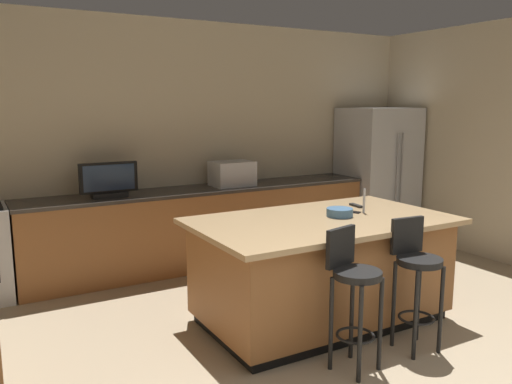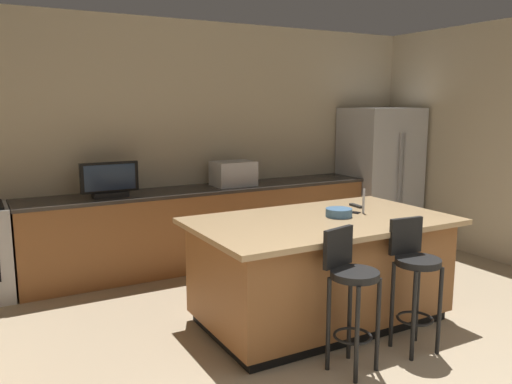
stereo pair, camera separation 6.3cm
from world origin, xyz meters
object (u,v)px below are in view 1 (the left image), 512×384
(microwave, at_px, (232,173))
(fruit_bowl, at_px, (340,212))
(tv_monitor, at_px, (109,181))
(cell_phone, at_px, (352,212))
(kitchen_island, at_px, (321,269))
(bar_stool_right, at_px, (416,272))
(tv_remote, at_px, (356,205))
(refrigerator, at_px, (377,174))
(bar_stool_left, at_px, (353,286))

(microwave, height_order, fruit_bowl, microwave)
(tv_monitor, bearing_deg, cell_phone, -47.35)
(kitchen_island, height_order, bar_stool_right, bar_stool_right)
(fruit_bowl, relative_size, tv_remote, 1.34)
(kitchen_island, distance_m, bar_stool_right, 0.85)
(microwave, distance_m, tv_remote, 1.77)
(microwave, bearing_deg, tv_remote, -75.48)
(refrigerator, relative_size, tv_monitor, 3.04)
(microwave, bearing_deg, tv_monitor, -177.97)
(microwave, xyz_separation_m, cell_phone, (0.24, -1.90, -0.14))
(bar_stool_right, bearing_deg, fruit_bowl, 104.67)
(refrigerator, bearing_deg, fruit_bowl, -138.96)
(kitchen_island, xyz_separation_m, bar_stool_left, (-0.31, -0.78, 0.15))
(tv_monitor, bearing_deg, refrigerator, -0.53)
(fruit_bowl, height_order, tv_remote, fruit_bowl)
(bar_stool_right, bearing_deg, tv_remote, 79.83)
(microwave, bearing_deg, fruit_bowl, -89.06)
(bar_stool_left, xyz_separation_m, cell_phone, (0.70, 0.86, 0.30))
(bar_stool_left, distance_m, cell_phone, 1.14)
(fruit_bowl, relative_size, cell_phone, 1.52)
(refrigerator, height_order, tv_monitor, refrigerator)
(microwave, relative_size, tv_monitor, 0.80)
(bar_stool_right, height_order, cell_phone, bar_stool_right)
(refrigerator, xyz_separation_m, fruit_bowl, (-2.17, -1.89, 0.04))
(microwave, relative_size, bar_stool_right, 0.47)
(cell_phone, bearing_deg, microwave, 68.00)
(bar_stool_left, xyz_separation_m, fruit_bowl, (0.49, 0.78, 0.33))
(kitchen_island, xyz_separation_m, tv_monitor, (-1.32, 1.92, 0.61))
(tv_remote, bearing_deg, bar_stool_right, -99.56)
(microwave, relative_size, fruit_bowl, 2.11)
(microwave, relative_size, bar_stool_left, 0.47)
(refrigerator, xyz_separation_m, cell_phone, (-1.97, -1.81, 0.01))
(kitchen_island, relative_size, tv_remote, 12.89)
(kitchen_island, relative_size, microwave, 4.56)
(tv_monitor, bearing_deg, microwave, 2.03)
(bar_stool_right, height_order, tv_remote, bar_stool_right)
(bar_stool_right, distance_m, tv_remote, 1.11)
(microwave, distance_m, bar_stool_right, 2.79)
(kitchen_island, height_order, fruit_bowl, fruit_bowl)
(refrigerator, height_order, bar_stool_right, refrigerator)
(tv_monitor, bearing_deg, bar_stool_left, -69.64)
(refrigerator, bearing_deg, tv_monitor, 179.47)
(refrigerator, bearing_deg, bar_stool_right, -127.54)
(fruit_bowl, bearing_deg, tv_remote, 32.87)
(cell_phone, bearing_deg, bar_stool_right, -124.27)
(fruit_bowl, xyz_separation_m, cell_phone, (0.21, 0.08, -0.03))
(kitchen_island, height_order, refrigerator, refrigerator)
(tv_monitor, distance_m, tv_remote, 2.53)
(refrigerator, relative_size, bar_stool_right, 1.79)
(refrigerator, distance_m, cell_phone, 2.68)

